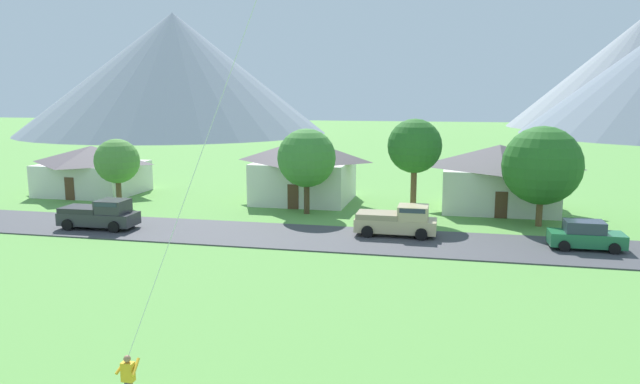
% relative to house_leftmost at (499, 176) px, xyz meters
% --- Properties ---
extents(road_strip, '(160.00, 6.70, 0.08)m').
position_rel_house_leftmost_xyz_m(road_strip, '(-10.85, -12.49, -2.65)').
color(road_strip, '#424247').
rests_on(road_strip, ground).
extents(mountain_west_ridge, '(71.87, 71.87, 28.20)m').
position_rel_house_leftmost_xyz_m(mountain_west_ridge, '(-68.59, 83.37, 11.41)').
color(mountain_west_ridge, gray).
rests_on(mountain_west_ridge, ground).
extents(house_leftmost, '(9.29, 7.57, 5.19)m').
position_rel_house_leftmost_xyz_m(house_leftmost, '(0.00, 0.00, 0.00)').
color(house_leftmost, silver).
rests_on(house_leftmost, ground).
extents(house_left_center, '(8.96, 7.60, 4.45)m').
position_rel_house_leftmost_xyz_m(house_left_center, '(-36.11, -0.15, -0.39)').
color(house_left_center, silver).
rests_on(house_left_center, ground).
extents(house_right_center, '(8.45, 8.03, 5.38)m').
position_rel_house_leftmost_xyz_m(house_right_center, '(-16.02, 0.31, 0.10)').
color(house_right_center, silver).
rests_on(house_right_center, ground).
extents(tree_near_left, '(5.44, 5.44, 6.99)m').
position_rel_house_leftmost_xyz_m(tree_near_left, '(2.38, -5.67, 1.58)').
color(tree_near_left, brown).
rests_on(tree_near_left, ground).
extents(tree_left_of_center, '(3.96, 3.96, 7.39)m').
position_rel_house_leftmost_xyz_m(tree_left_of_center, '(-6.38, -5.05, 2.67)').
color(tree_left_of_center, brown).
rests_on(tree_left_of_center, ground).
extents(tree_center, '(3.64, 3.64, 5.55)m').
position_rel_house_leftmost_xyz_m(tree_center, '(-30.43, -5.20, 1.02)').
color(tree_center, brown).
rests_on(tree_center, ground).
extents(tree_right_of_center, '(4.48, 4.48, 6.57)m').
position_rel_house_leftmost_xyz_m(tree_right_of_center, '(-14.52, -4.95, 1.62)').
color(tree_right_of_center, '#4C3823').
rests_on(tree_right_of_center, ground).
extents(parked_car_green_mid_west, '(4.20, 2.09, 1.68)m').
position_rel_house_leftmost_xyz_m(parked_car_green_mid_west, '(4.14, -11.91, -1.82)').
color(parked_car_green_mid_west, '#237042').
rests_on(parked_car_green_mid_west, road_strip).
extents(pickup_truck_charcoal_west_side, '(5.25, 2.44, 1.99)m').
position_rel_house_leftmost_xyz_m(pickup_truck_charcoal_west_side, '(-26.94, -13.24, -1.63)').
color(pickup_truck_charcoal_west_side, '#333338').
rests_on(pickup_truck_charcoal_west_side, road_strip).
extents(pickup_truck_sand_east_side, '(5.20, 2.33, 1.99)m').
position_rel_house_leftmost_xyz_m(pickup_truck_sand_east_side, '(-6.98, -10.91, -1.63)').
color(pickup_truck_sand_east_side, '#C6B284').
rests_on(pickup_truck_sand_east_side, road_strip).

